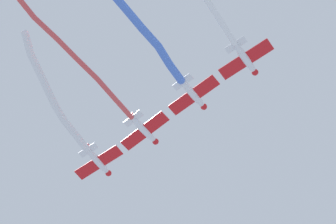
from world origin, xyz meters
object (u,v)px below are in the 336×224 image
Objects in this scene: airplane_left_wing at (193,94)px; airplane_right_wing at (144,130)px; airplane_lead at (245,59)px; airplane_slot at (98,162)px.

airplane_left_wing reaches higher than airplane_right_wing.
airplane_lead is 15.08m from airplane_right_wing.
airplane_lead is at bearing -89.99° from airplane_left_wing.
airplane_lead is 1.00× the size of airplane_left_wing.
airplane_lead is 22.63m from airplane_slot.
airplane_right_wing is at bearing -93.16° from airplane_slot.
airplane_slot reaches higher than airplane_lead.
airplane_slot reaches higher than airplane_right_wing.
airplane_lead is 1.00× the size of airplane_slot.
airplane_slot is at bearing 90.02° from airplane_left_wing.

